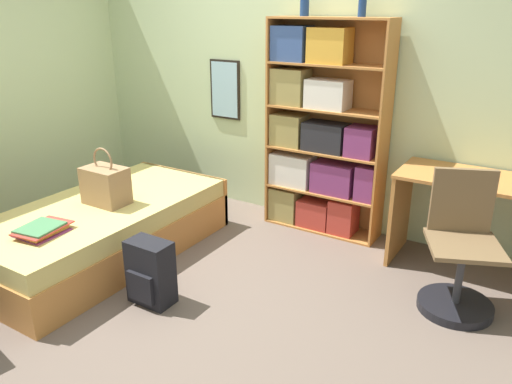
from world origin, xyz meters
TOP-DOWN VIEW (x-y plane):
  - ground_plane at (0.00, 0.00)m, footprint 14.00×14.00m
  - wall_back at (-0.00, 1.62)m, footprint 10.00×0.09m
  - bed at (-0.69, 0.02)m, footprint 1.03×2.05m
  - handbag at (-0.65, 0.05)m, footprint 0.34×0.23m
  - book_stack_on_bed at (-0.61, -0.59)m, footprint 0.31×0.39m
  - bookcase at (0.54, 1.41)m, footprint 1.04×0.30m
  - bottle_green at (0.34, 1.45)m, footprint 0.08×0.08m
  - bottle_brown at (0.84, 1.45)m, footprint 0.06×0.06m
  - desk at (1.98, 1.28)m, footprint 1.32×0.57m
  - desk_chair at (1.91, 0.73)m, footprint 0.59×0.59m
  - backpack at (0.12, -0.32)m, footprint 0.31×0.21m

SIDE VIEW (x-z plane):
  - ground_plane at x=0.00m, z-range 0.00..0.00m
  - bed at x=-0.69m, z-range 0.00..0.45m
  - backpack at x=0.12m, z-range 0.00..0.45m
  - desk_chair at x=1.91m, z-range -0.17..0.77m
  - book_stack_on_bed at x=-0.61m, z-range 0.45..0.51m
  - desk at x=1.98m, z-range 0.16..0.92m
  - handbag at x=-0.65m, z-range 0.37..0.83m
  - bookcase at x=0.54m, z-range -0.08..1.77m
  - wall_back at x=0.00m, z-range 0.00..2.60m
  - bottle_green at x=0.34m, z-range 1.82..2.02m
  - bottle_brown at x=0.84m, z-range 1.82..2.04m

